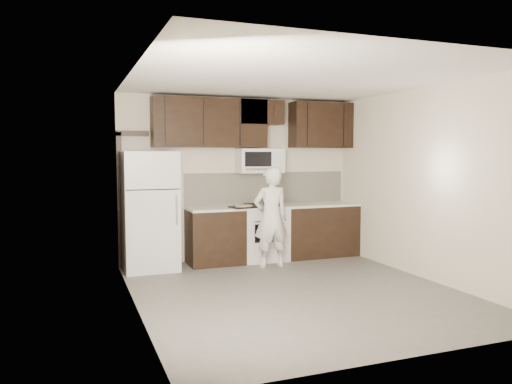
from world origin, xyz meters
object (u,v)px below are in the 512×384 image
refrigerator (150,211)px  stove (262,233)px  microwave (260,161)px  person (271,217)px

refrigerator → stove: bearing=1.5°
stove → microwave: (-0.00, 0.12, 1.19)m
stove → refrigerator: 1.90m
refrigerator → microwave: bearing=5.1°
stove → microwave: microwave is taller
refrigerator → person: refrigerator is taller
microwave → person: (-0.07, -0.65, -0.87)m
stove → microwave: bearing=90.1°
microwave → refrigerator: 2.00m
microwave → person: size_ratio=0.49×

